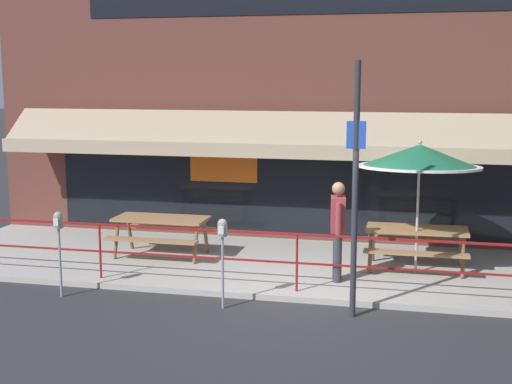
{
  "coord_description": "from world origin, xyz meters",
  "views": [
    {
      "loc": [
        1.88,
        -10.78,
        3.58
      ],
      "look_at": [
        -0.98,
        1.6,
        1.5
      ],
      "focal_mm": 50.0,
      "sensor_mm": 36.0,
      "label": 1
    }
  ],
  "objects_px": {
    "picnic_table_left": "(161,225)",
    "picnic_table_centre": "(417,237)",
    "pedestrian_walking": "(338,226)",
    "patio_umbrella_centre": "(420,157)",
    "parking_meter_far": "(222,236)",
    "street_sign_pole": "(355,188)",
    "parking_meter_near": "(59,228)"
  },
  "relations": [
    {
      "from": "patio_umbrella_centre",
      "to": "street_sign_pole",
      "type": "distance_m",
      "value": 2.51
    },
    {
      "from": "patio_umbrella_centre",
      "to": "street_sign_pole",
      "type": "xyz_separation_m",
      "value": [
        -0.9,
        -2.33,
        -0.22
      ]
    },
    {
      "from": "patio_umbrella_centre",
      "to": "parking_meter_far",
      "type": "relative_size",
      "value": 1.67
    },
    {
      "from": "picnic_table_left",
      "to": "pedestrian_walking",
      "type": "relative_size",
      "value": 1.05
    },
    {
      "from": "patio_umbrella_centre",
      "to": "parking_meter_far",
      "type": "xyz_separation_m",
      "value": [
        -2.9,
        -2.4,
        -1.03
      ]
    },
    {
      "from": "patio_umbrella_centre",
      "to": "pedestrian_walking",
      "type": "height_order",
      "value": "patio_umbrella_centre"
    },
    {
      "from": "pedestrian_walking",
      "to": "parking_meter_far",
      "type": "bearing_deg",
      "value": -134.85
    },
    {
      "from": "parking_meter_near",
      "to": "street_sign_pole",
      "type": "xyz_separation_m",
      "value": [
        4.73,
        0.1,
        0.81
      ]
    },
    {
      "from": "picnic_table_centre",
      "to": "patio_umbrella_centre",
      "type": "height_order",
      "value": "patio_umbrella_centre"
    },
    {
      "from": "picnic_table_centre",
      "to": "patio_umbrella_centre",
      "type": "bearing_deg",
      "value": -90.0
    },
    {
      "from": "picnic_table_centre",
      "to": "patio_umbrella_centre",
      "type": "relative_size",
      "value": 0.76
    },
    {
      "from": "picnic_table_left",
      "to": "patio_umbrella_centre",
      "type": "distance_m",
      "value": 5.06
    },
    {
      "from": "street_sign_pole",
      "to": "picnic_table_left",
      "type": "bearing_deg",
      "value": 148.2
    },
    {
      "from": "patio_umbrella_centre",
      "to": "parking_meter_far",
      "type": "distance_m",
      "value": 3.9
    },
    {
      "from": "pedestrian_walking",
      "to": "parking_meter_near",
      "type": "relative_size",
      "value": 1.2
    },
    {
      "from": "picnic_table_left",
      "to": "picnic_table_centre",
      "type": "bearing_deg",
      "value": 1.29
    },
    {
      "from": "picnic_table_centre",
      "to": "patio_umbrella_centre",
      "type": "distance_m",
      "value": 1.49
    },
    {
      "from": "picnic_table_left",
      "to": "picnic_table_centre",
      "type": "distance_m",
      "value": 4.84
    },
    {
      "from": "pedestrian_walking",
      "to": "patio_umbrella_centre",
      "type": "bearing_deg",
      "value": 31.46
    },
    {
      "from": "patio_umbrella_centre",
      "to": "parking_meter_near",
      "type": "relative_size",
      "value": 1.67
    },
    {
      "from": "picnic_table_centre",
      "to": "street_sign_pole",
      "type": "height_order",
      "value": "street_sign_pole"
    },
    {
      "from": "picnic_table_centre",
      "to": "parking_meter_far",
      "type": "relative_size",
      "value": 1.27
    },
    {
      "from": "parking_meter_near",
      "to": "parking_meter_far",
      "type": "height_order",
      "value": "same"
    },
    {
      "from": "pedestrian_walking",
      "to": "street_sign_pole",
      "type": "distance_m",
      "value": 1.82
    },
    {
      "from": "picnic_table_left",
      "to": "picnic_table_centre",
      "type": "height_order",
      "value": "same"
    },
    {
      "from": "picnic_table_centre",
      "to": "street_sign_pole",
      "type": "distance_m",
      "value": 2.98
    },
    {
      "from": "parking_meter_far",
      "to": "picnic_table_centre",
      "type": "bearing_deg",
      "value": 42.13
    },
    {
      "from": "patio_umbrella_centre",
      "to": "parking_meter_far",
      "type": "height_order",
      "value": "patio_umbrella_centre"
    },
    {
      "from": "picnic_table_centre",
      "to": "pedestrian_walking",
      "type": "relative_size",
      "value": 1.05
    },
    {
      "from": "picnic_table_centre",
      "to": "patio_umbrella_centre",
      "type": "xyz_separation_m",
      "value": [
        0.0,
        -0.22,
        1.47
      ]
    },
    {
      "from": "street_sign_pole",
      "to": "patio_umbrella_centre",
      "type": "bearing_deg",
      "value": 68.84
    },
    {
      "from": "picnic_table_centre",
      "to": "street_sign_pole",
      "type": "relative_size",
      "value": 0.47
    }
  ]
}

